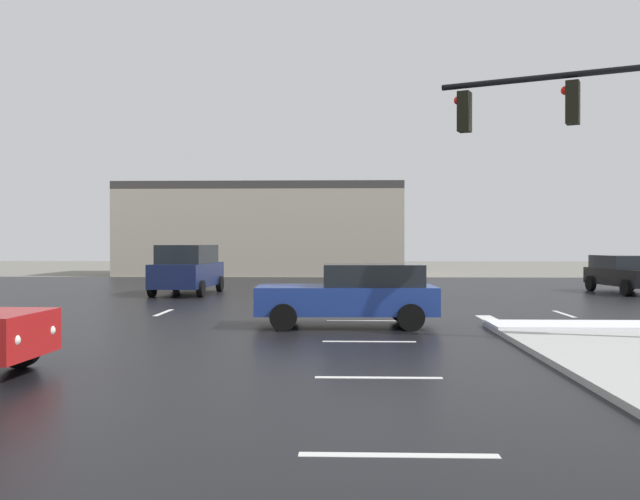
# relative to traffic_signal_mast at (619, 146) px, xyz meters

# --- Properties ---
(ground_plane) EXTENTS (120.00, 120.00, 0.00)m
(ground_plane) POSITION_rel_traffic_signal_mast_xyz_m (-5.40, 5.62, -4.24)
(ground_plane) COLOR slate
(road_asphalt) EXTENTS (44.00, 44.00, 0.02)m
(road_asphalt) POSITION_rel_traffic_signal_mast_xyz_m (-5.40, 5.62, -4.23)
(road_asphalt) COLOR black
(road_asphalt) RESTS_ON ground_plane
(snow_strip_curbside) EXTENTS (4.00, 1.60, 0.06)m
(snow_strip_curbside) POSITION_rel_traffic_signal_mast_xyz_m (-0.40, 1.62, -4.07)
(snow_strip_curbside) COLOR white
(snow_strip_curbside) RESTS_ON sidewalk_corner
(lane_markings) EXTENTS (36.15, 36.15, 0.01)m
(lane_markings) POSITION_rel_traffic_signal_mast_xyz_m (-4.20, 4.24, -4.22)
(lane_markings) COLOR silver
(lane_markings) RESTS_ON road_asphalt
(traffic_signal_mast) EXTENTS (5.10, 2.50, 6.14)m
(traffic_signal_mast) POSITION_rel_traffic_signal_mast_xyz_m (0.00, 0.00, 0.00)
(traffic_signal_mast) COLOR black
(traffic_signal_mast) RESTS_ON sidewalk_corner
(strip_building_background) EXTENTS (18.31, 8.00, 6.00)m
(strip_building_background) POSITION_rel_traffic_signal_mast_xyz_m (-11.36, 31.71, -1.24)
(strip_building_background) COLOR #BCB29E
(strip_building_background) RESTS_ON ground_plane
(sedan_blue) EXTENTS (4.58, 2.12, 1.58)m
(sedan_blue) POSITION_rel_traffic_signal_mast_xyz_m (-5.71, 2.31, -3.39)
(sedan_blue) COLOR navy
(sedan_blue) RESTS_ON road_asphalt
(suv_navy) EXTENTS (2.36, 4.91, 2.03)m
(suv_navy) POSITION_rel_traffic_signal_mast_xyz_m (-12.39, 13.29, -3.15)
(suv_navy) COLOR #141E47
(suv_navy) RESTS_ON road_asphalt
(sedan_black) EXTENTS (2.42, 4.68, 1.58)m
(sedan_black) POSITION_rel_traffic_signal_mast_xyz_m (6.01, 14.62, -3.39)
(sedan_black) COLOR black
(sedan_black) RESTS_ON road_asphalt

